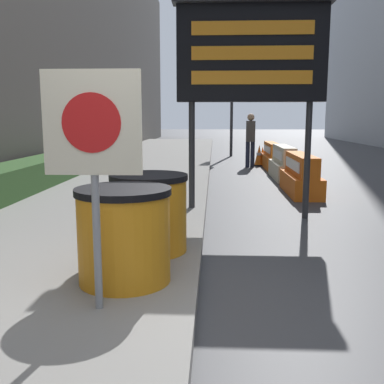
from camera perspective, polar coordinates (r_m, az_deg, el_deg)
The scene contains 14 objects.
ground_plane at distance 3.59m, azimuth 0.36°, elevation -17.75°, with size 120.00×120.00×0.00m, color #3F3F42.
hedge_strip at distance 9.36m, azimuth -21.99°, elevation 1.43°, with size 0.90×7.63×0.57m.
barrel_drum_foreground at distance 4.11m, azimuth -8.61°, elevation -5.38°, with size 0.86×0.86×0.86m.
barrel_drum_middle at distance 5.01m, azimuth -5.47°, elevation -2.64°, with size 0.86×0.86×0.86m.
warning_sign at distance 3.40m, azimuth -12.48°, elevation 6.38°, with size 0.73×0.08×1.82m.
message_board at distance 7.39m, azimuth 7.56°, elevation 17.01°, with size 2.46×0.36×3.46m.
jersey_barrier_orange_far at distance 10.01m, azimuth 13.65°, elevation 1.94°, with size 0.61×2.05×0.86m.
jersey_barrier_cream at distance 12.42m, azimuth 11.55°, elevation 3.48°, with size 0.57×2.07×0.88m.
jersey_barrier_orange_near at distance 14.94m, azimuth 10.08°, elevation 4.42°, with size 0.50×2.08×0.83m.
traffic_cone_near at distance 15.57m, azimuth 8.52°, elevation 4.59°, with size 0.40×0.40×0.71m.
traffic_cone_mid at distance 10.88m, azimuth 12.57°, elevation 2.16°, with size 0.35×0.35×0.62m.
traffic_cone_far at distance 16.41m, azimuth 8.94°, elevation 4.64°, with size 0.34×0.34×0.60m.
traffic_light_near_curb at distance 19.22m, azimuth 5.12°, elevation 14.14°, with size 0.28×0.44×4.47m.
pedestrian_worker at distance 15.04m, azimuth 7.44°, elevation 7.09°, with size 0.30×0.47×1.76m.
Camera 1 is at (0.14, -3.19, 1.64)m, focal length 42.00 mm.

